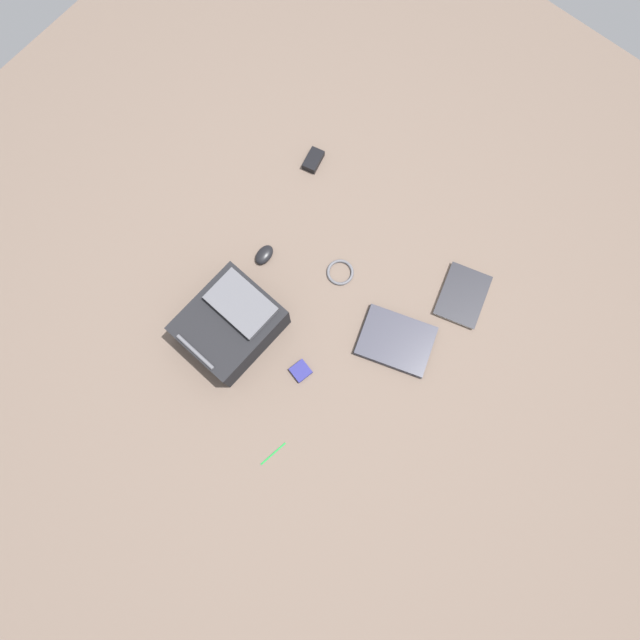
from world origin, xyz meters
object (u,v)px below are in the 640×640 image
at_px(laptop, 396,341).
at_px(earbud_pouch, 301,371).
at_px(backpack, 231,324).
at_px(book_red, 463,296).
at_px(cable_coil, 340,272).
at_px(power_brick, 313,160).
at_px(computer_mouse, 264,255).
at_px(pen_black, 273,454).

bearing_deg(laptop, earbud_pouch, 57.65).
height_order(backpack, book_red, backpack).
height_order(cable_coil, power_brick, power_brick).
bearing_deg(computer_mouse, cable_coil, -157.94).
distance_m(laptop, earbud_pouch, 0.43).
height_order(backpack, computer_mouse, backpack).
distance_m(pen_black, earbud_pouch, 0.36).
xyz_separation_m(laptop, book_red, (-0.10, -0.35, -0.00)).
bearing_deg(cable_coil, power_brick, -37.50).
bearing_deg(pen_black, laptop, -97.76).
distance_m(backpack, book_red, 1.02).
bearing_deg(computer_mouse, power_brick, -79.96).
height_order(power_brick, pen_black, power_brick).
distance_m(laptop, cable_coil, 0.39).
relative_size(cable_coil, power_brick, 1.09).
xyz_separation_m(laptop, cable_coil, (0.38, -0.09, -0.01)).
relative_size(laptop, computer_mouse, 3.70).
xyz_separation_m(book_red, computer_mouse, (0.79, 0.42, 0.01)).
bearing_deg(laptop, book_red, -105.95).
relative_size(backpack, computer_mouse, 3.92).
bearing_deg(computer_mouse, earbud_pouch, 142.82).
relative_size(pen_black, earbud_pouch, 1.79).
relative_size(book_red, computer_mouse, 3.00).
bearing_deg(earbud_pouch, pen_black, 112.07).
distance_m(backpack, earbud_pouch, 0.36).
relative_size(laptop, cable_coil, 3.06).
xyz_separation_m(backpack, book_red, (-0.67, -0.76, -0.08)).
height_order(backpack, cable_coil, backpack).
distance_m(laptop, book_red, 0.36).
bearing_deg(laptop, pen_black, 82.24).
distance_m(cable_coil, earbud_pouch, 0.48).
bearing_deg(book_red, power_brick, -4.82).
height_order(laptop, computer_mouse, computer_mouse).
bearing_deg(pen_black, book_red, -100.54).
height_order(book_red, cable_coil, book_red).
height_order(book_red, pen_black, book_red).
relative_size(computer_mouse, pen_black, 0.76).
bearing_deg(laptop, backpack, 35.45).
xyz_separation_m(backpack, pen_black, (-0.48, 0.29, -0.09)).
bearing_deg(backpack, pen_black, 148.88).
height_order(cable_coil, pen_black, cable_coil).
bearing_deg(power_brick, book_red, 175.18).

